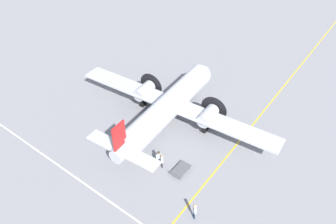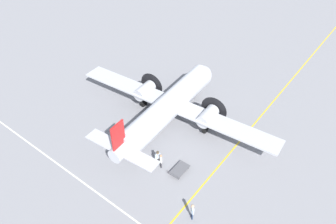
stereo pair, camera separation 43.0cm
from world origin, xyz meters
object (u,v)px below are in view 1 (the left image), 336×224
Objects in this scene: ramp_agent at (162,160)px; suitcase_near_door at (151,163)px; passenger_boarding at (159,157)px; airliner_main at (170,104)px; crew_foreground at (195,210)px; baggage_cart at (181,170)px.

suitcase_near_door is at bearing 64.84° from ramp_agent.
passenger_boarding is at bearing -48.93° from suitcase_near_door.
airliner_main reaches higher than ramp_agent.
airliner_main is at bearing 59.34° from passenger_boarding.
passenger_boarding is (2.96, 6.07, -0.06)m from crew_foreground.
airliner_main reaches higher than passenger_boarding.
airliner_main reaches higher than baggage_cart.
crew_foreground is 3.65× the size of suitcase_near_door.
ramp_agent is 3.36× the size of suitcase_near_door.
airliner_main is 6.96m from ramp_agent.
baggage_cart is (0.61, -1.79, -0.76)m from ramp_agent.
passenger_boarding is 0.83× the size of baggage_cart.
airliner_main is at bearing 43.64° from baggage_cart.
baggage_cart is (1.00, -2.86, 0.04)m from suitcase_near_door.
baggage_cart is at bearing -0.67° from crew_foreground.
ramp_agent reaches higher than suitcase_near_door.
baggage_cart is at bearing -116.72° from ramp_agent.
airliner_main reaches higher than crew_foreground.
airliner_main is at bearing -15.83° from ramp_agent.
airliner_main is 11.93× the size of baggage_cart.
airliner_main is 12.59m from crew_foreground.
ramp_agent is 1.40m from suitcase_near_door.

